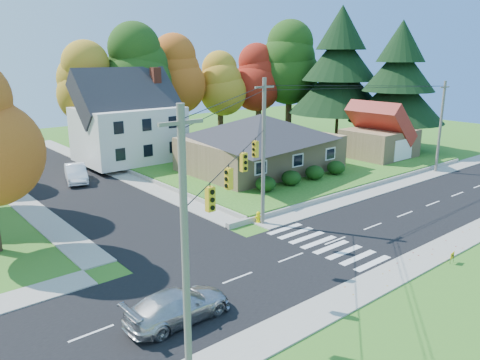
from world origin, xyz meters
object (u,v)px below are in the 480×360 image
at_px(silver_sedan, 178,306).
at_px(white_car, 76,173).
at_px(fire_hydrant, 258,218).
at_px(ranch_house, 261,141).

bearing_deg(silver_sedan, white_car, -12.65).
bearing_deg(fire_hydrant, silver_sedan, -147.39).
xyz_separation_m(ranch_house, silver_sedan, (-20.60, -17.49, -2.53)).
height_order(white_car, fire_hydrant, white_car).
bearing_deg(ranch_house, white_car, 151.02).
xyz_separation_m(silver_sedan, white_car, (5.31, 25.96, 0.10)).
relative_size(silver_sedan, white_car, 1.00).
bearing_deg(fire_hydrant, white_car, 106.74).
xyz_separation_m(ranch_house, white_car, (-15.29, 8.47, -2.43)).
bearing_deg(fire_hydrant, ranch_house, 47.43).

